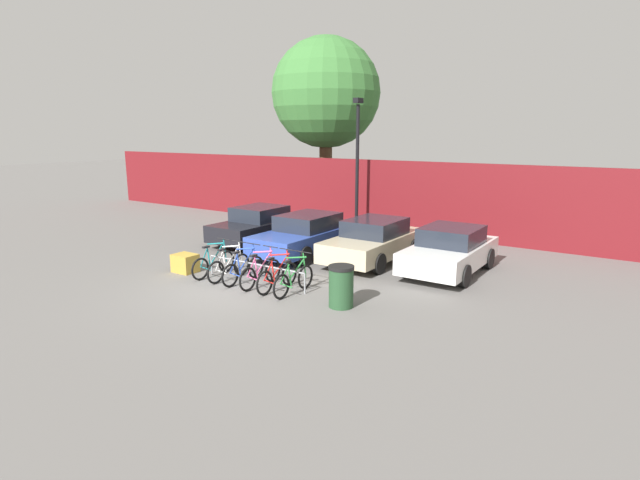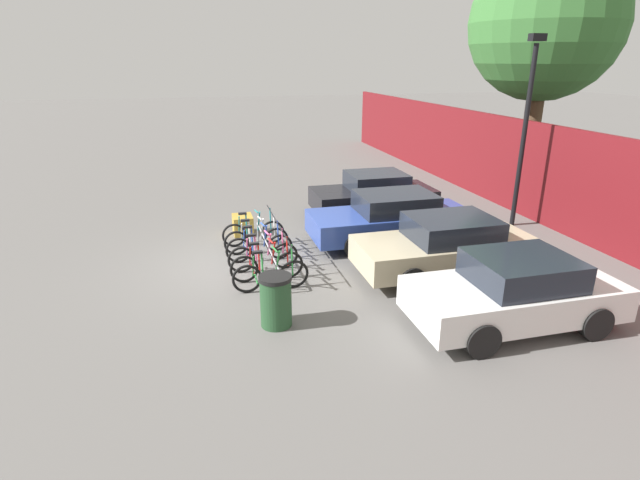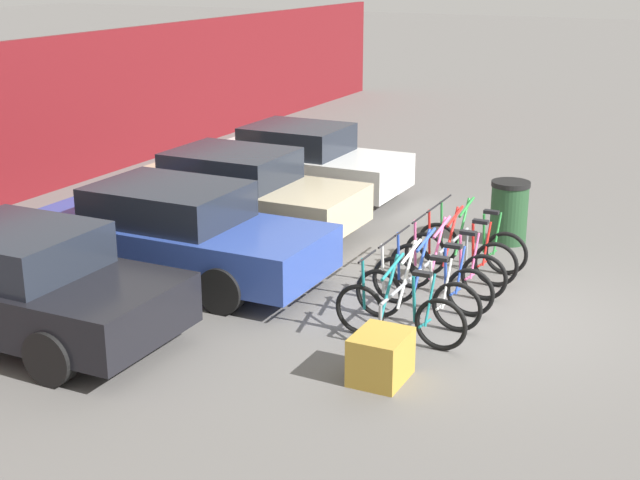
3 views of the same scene
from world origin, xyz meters
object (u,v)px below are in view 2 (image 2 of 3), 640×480
at_px(bicycle_green, 271,274).
at_px(cargo_crate, 243,225).
at_px(bike_rack, 267,246).
at_px(bicycle_pink, 263,256).
at_px(trash_bin, 276,301).
at_px(bicycle_teal, 253,232).
at_px(bicycle_white, 257,240).
at_px(car_black, 374,194).
at_px(car_white, 515,292).
at_px(bicycle_blue, 260,247).
at_px(bicycle_red, 267,265).
at_px(tree_behind_hoarding, 546,25).
at_px(lamp_post, 526,123).
at_px(car_blue, 392,218).
at_px(car_beige, 447,246).

bearing_deg(bicycle_green, cargo_crate, 179.99).
xyz_separation_m(bike_rack, bicycle_pink, (0.34, -0.15, -0.11)).
bearing_deg(trash_bin, bicycle_green, 174.36).
distance_m(bicycle_teal, bicycle_white, 0.62).
height_order(car_black, car_white, same).
distance_m(bicycle_white, bicycle_pink, 1.19).
relative_size(bicycle_blue, car_black, 0.44).
bearing_deg(bicycle_red, tree_behind_hoarding, 116.48).
bearing_deg(bicycle_teal, trash_bin, -4.84).
height_order(bike_rack, bicycle_blue, bicycle_blue).
relative_size(lamp_post, trash_bin, 5.34).
relative_size(car_blue, tree_behind_hoarding, 0.52).
relative_size(bike_rack, car_beige, 0.83).
bearing_deg(bicycle_teal, lamp_post, 85.44).
distance_m(bicycle_blue, car_beige, 4.60).
relative_size(car_beige, lamp_post, 0.77).
relative_size(car_white, lamp_post, 0.73).
relative_size(bicycle_pink, bicycle_green, 1.00).
bearing_deg(bicycle_teal, bicycle_green, -2.89).
bearing_deg(car_black, bicycle_white, -59.10).
distance_m(trash_bin, tree_behind_hoarding, 14.43).
xyz_separation_m(bicycle_blue, bicycle_red, (1.23, 0.00, 0.00)).
bearing_deg(bicycle_teal, car_beige, 50.67).
bearing_deg(lamp_post, car_beige, -53.13).
distance_m(bicycle_red, trash_bin, 2.12).
xyz_separation_m(car_beige, trash_bin, (1.43, -4.33, -0.17)).
distance_m(car_blue, trash_bin, 5.47).
bearing_deg(bicycle_green, bicycle_pink, 177.37).
xyz_separation_m(bicycle_pink, tree_behind_hoarding, (-4.99, 10.77, 5.59)).
height_order(bicycle_teal, tree_behind_hoarding, tree_behind_hoarding).
relative_size(bike_rack, bicycle_green, 2.05).
height_order(bicycle_pink, cargo_crate, bicycle_pink).
bearing_deg(tree_behind_hoarding, bicycle_teal, -73.58).
distance_m(bike_rack, car_beige, 4.34).
xyz_separation_m(bicycle_green, car_beige, (0.13, 4.17, 0.31)).
bearing_deg(car_white, bicycle_teal, -142.95).
bearing_deg(car_black, car_white, 0.50).
relative_size(car_blue, car_white, 1.12).
bearing_deg(bicycle_blue, trash_bin, -1.07).
height_order(bicycle_teal, car_white, car_white).
distance_m(bicycle_blue, bicycle_pink, 0.64).
bearing_deg(bicycle_green, bicycle_red, 177.37).
bearing_deg(car_blue, bicycle_teal, -100.43).
bearing_deg(trash_bin, tree_behind_hoarding, 125.12).
relative_size(bicycle_red, car_black, 0.44).
relative_size(car_white, cargo_crate, 5.71).
distance_m(car_blue, car_beige, 2.43).
bearing_deg(bicycle_pink, car_white, 48.89).
relative_size(bicycle_blue, trash_bin, 1.66).
relative_size(bicycle_white, tree_behind_hoarding, 0.20).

